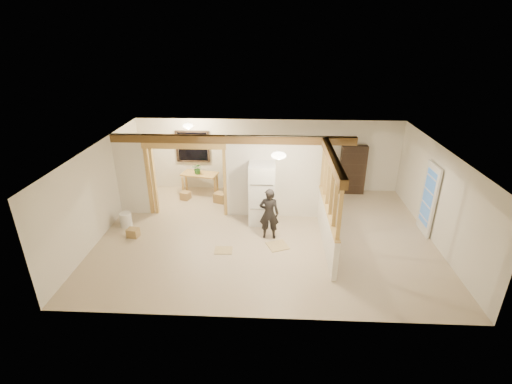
# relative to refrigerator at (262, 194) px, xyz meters

# --- Properties ---
(floor) EXTENTS (9.00, 6.50, 0.01)m
(floor) POSITION_rel_refrigerator_xyz_m (0.13, -0.78, -0.91)
(floor) COLOR #BEA78D
(floor) RESTS_ON ground
(ceiling) EXTENTS (9.00, 6.50, 0.01)m
(ceiling) POSITION_rel_refrigerator_xyz_m (0.13, -0.78, 1.60)
(ceiling) COLOR white
(wall_back) EXTENTS (9.00, 0.01, 2.50)m
(wall_back) POSITION_rel_refrigerator_xyz_m (0.13, 2.47, 0.35)
(wall_back) COLOR beige
(wall_back) RESTS_ON floor
(wall_front) EXTENTS (9.00, 0.01, 2.50)m
(wall_front) POSITION_rel_refrigerator_xyz_m (0.13, -4.03, 0.35)
(wall_front) COLOR beige
(wall_front) RESTS_ON floor
(wall_left) EXTENTS (0.01, 6.50, 2.50)m
(wall_left) POSITION_rel_refrigerator_xyz_m (-4.37, -0.78, 0.35)
(wall_left) COLOR beige
(wall_left) RESTS_ON floor
(wall_right) EXTENTS (0.01, 6.50, 2.50)m
(wall_right) POSITION_rel_refrigerator_xyz_m (4.63, -0.78, 0.35)
(wall_right) COLOR beige
(wall_right) RESTS_ON floor
(partition_left_stub) EXTENTS (0.90, 0.12, 2.50)m
(partition_left_stub) POSITION_rel_refrigerator_xyz_m (-3.92, 0.42, 0.35)
(partition_left_stub) COLOR white
(partition_left_stub) RESTS_ON floor
(partition_center) EXTENTS (2.80, 0.12, 2.50)m
(partition_center) POSITION_rel_refrigerator_xyz_m (0.33, 0.42, 0.35)
(partition_center) COLOR white
(partition_center) RESTS_ON floor
(doorway_frame) EXTENTS (2.46, 0.14, 2.20)m
(doorway_frame) POSITION_rel_refrigerator_xyz_m (-2.27, 0.42, 0.20)
(doorway_frame) COLOR tan
(doorway_frame) RESTS_ON floor
(header_beam_back) EXTENTS (7.00, 0.18, 0.22)m
(header_beam_back) POSITION_rel_refrigerator_xyz_m (-0.87, 0.42, 1.48)
(header_beam_back) COLOR brown
(header_beam_back) RESTS_ON ceiling
(header_beam_right) EXTENTS (0.18, 3.30, 0.22)m
(header_beam_right) POSITION_rel_refrigerator_xyz_m (1.73, -1.18, 1.48)
(header_beam_right) COLOR brown
(header_beam_right) RESTS_ON ceiling
(pony_wall) EXTENTS (0.12, 3.20, 1.00)m
(pony_wall) POSITION_rel_refrigerator_xyz_m (1.73, -1.18, -0.40)
(pony_wall) COLOR white
(pony_wall) RESTS_ON floor
(stud_partition) EXTENTS (0.14, 3.20, 1.32)m
(stud_partition) POSITION_rel_refrigerator_xyz_m (1.73, -1.18, 0.76)
(stud_partition) COLOR tan
(stud_partition) RESTS_ON pony_wall
(window_back) EXTENTS (1.12, 0.10, 1.10)m
(window_back) POSITION_rel_refrigerator_xyz_m (-2.47, 2.39, 0.65)
(window_back) COLOR black
(window_back) RESTS_ON wall_back
(french_door) EXTENTS (0.12, 0.86, 2.00)m
(french_door) POSITION_rel_refrigerator_xyz_m (4.55, -0.38, 0.10)
(french_door) COLOR white
(french_door) RESTS_ON floor
(ceiling_dome_main) EXTENTS (0.36, 0.36, 0.16)m
(ceiling_dome_main) POSITION_rel_refrigerator_xyz_m (0.43, -1.28, 1.58)
(ceiling_dome_main) COLOR #FFEABF
(ceiling_dome_main) RESTS_ON ceiling
(ceiling_dome_util) EXTENTS (0.32, 0.32, 0.14)m
(ceiling_dome_util) POSITION_rel_refrigerator_xyz_m (-2.37, 1.52, 1.58)
(ceiling_dome_util) COLOR #FFEABF
(ceiling_dome_util) RESTS_ON ceiling
(hanging_bulb) EXTENTS (0.07, 0.07, 0.07)m
(hanging_bulb) POSITION_rel_refrigerator_xyz_m (-1.87, 0.82, 1.28)
(hanging_bulb) COLOR #FFD88C
(hanging_bulb) RESTS_ON ceiling
(refrigerator) EXTENTS (0.74, 0.72, 1.80)m
(refrigerator) POSITION_rel_refrigerator_xyz_m (0.00, 0.00, 0.00)
(refrigerator) COLOR white
(refrigerator) RESTS_ON floor
(woman) EXTENTS (0.55, 0.37, 1.45)m
(woman) POSITION_rel_refrigerator_xyz_m (0.22, -0.91, -0.17)
(woman) COLOR black
(woman) RESTS_ON floor
(work_table) EXTENTS (1.29, 0.83, 0.75)m
(work_table) POSITION_rel_refrigerator_xyz_m (-2.19, 1.94, -0.53)
(work_table) COLOR tan
(work_table) RESTS_ON floor
(potted_plant) EXTENTS (0.39, 0.35, 0.38)m
(potted_plant) POSITION_rel_refrigerator_xyz_m (-2.23, 1.88, 0.04)
(potted_plant) COLOR #305E26
(potted_plant) RESTS_ON work_table
(shop_vac) EXTENTS (0.47, 0.47, 0.58)m
(shop_vac) POSITION_rel_refrigerator_xyz_m (-3.90, 0.97, -0.61)
(shop_vac) COLOR maroon
(shop_vac) RESTS_ON floor
(bookshelf) EXTENTS (0.85, 0.28, 1.70)m
(bookshelf) POSITION_rel_refrigerator_xyz_m (3.02, 2.26, -0.05)
(bookshelf) COLOR black
(bookshelf) RESTS_ON floor
(bucket) EXTENTS (0.43, 0.43, 0.42)m
(bucket) POSITION_rel_refrigerator_xyz_m (-3.91, -0.48, -0.69)
(bucket) COLOR white
(bucket) RESTS_ON floor
(box_util_a) EXTENTS (0.47, 0.44, 0.32)m
(box_util_a) POSITION_rel_refrigerator_xyz_m (-1.41, 1.28, -0.74)
(box_util_a) COLOR tan
(box_util_a) RESTS_ON floor
(box_util_b) EXTENTS (0.36, 0.36, 0.26)m
(box_util_b) POSITION_rel_refrigerator_xyz_m (-2.61, 1.45, -0.77)
(box_util_b) COLOR tan
(box_util_b) RESTS_ON floor
(box_front) EXTENTS (0.34, 0.29, 0.24)m
(box_front) POSITION_rel_refrigerator_xyz_m (-3.50, -1.06, -0.78)
(box_front) COLOR tan
(box_front) RESTS_ON floor
(floor_panel_near) EXTENTS (0.66, 0.66, 0.02)m
(floor_panel_near) POSITION_rel_refrigerator_xyz_m (0.46, -1.35, -0.89)
(floor_panel_near) COLOR tan
(floor_panel_near) RESTS_ON floor
(floor_panel_far) EXTENTS (0.47, 0.38, 0.01)m
(floor_panel_far) POSITION_rel_refrigerator_xyz_m (-0.94, -1.64, -0.89)
(floor_panel_far) COLOR tan
(floor_panel_far) RESTS_ON floor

